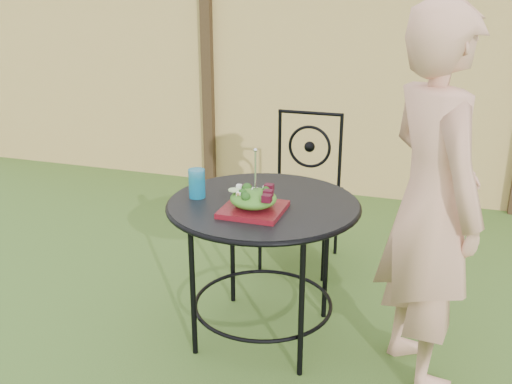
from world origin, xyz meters
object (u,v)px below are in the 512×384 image
at_px(patio_table, 263,229).
at_px(patio_chair, 303,186).
at_px(salad_plate, 253,209).
at_px(diner, 431,204).

relative_size(patio_table, patio_chair, 0.97).
bearing_deg(salad_plate, diner, 6.26).
relative_size(patio_table, diner, 0.56).
height_order(patio_table, salad_plate, salad_plate).
bearing_deg(diner, salad_plate, 65.16).
xyz_separation_m(patio_table, diner, (0.76, -0.06, 0.24)).
xyz_separation_m(patio_table, salad_plate, (-0.00, -0.14, 0.15)).
distance_m(patio_table, patio_chair, 0.92).
distance_m(patio_table, diner, 0.80).
bearing_deg(diner, patio_table, 54.63).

